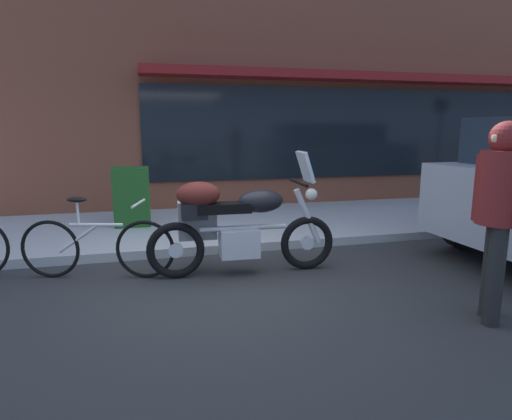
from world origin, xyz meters
name	(u,v)px	position (x,y,z in m)	size (l,w,h in m)	color
ground_plane	(222,281)	(0.00, 0.00, 0.00)	(80.00, 80.00, 0.00)	#303030
storefront_building	(486,39)	(6.68, 4.06, 3.59)	(21.37, 0.90, 7.35)	brown
touring_motorcycle	(232,222)	(0.17, 0.24, 0.60)	(2.17, 0.72, 1.40)	black
parked_bicycle	(97,246)	(-1.32, 0.46, 0.36)	(1.67, 0.60, 0.92)	black
pedestrian_walking	(501,199)	(2.10, -1.55, 1.08)	(0.40, 0.56, 1.71)	black
sandwich_board_sign	(132,198)	(-0.98, 2.42, 0.60)	(0.55, 0.41, 0.94)	#1E511E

